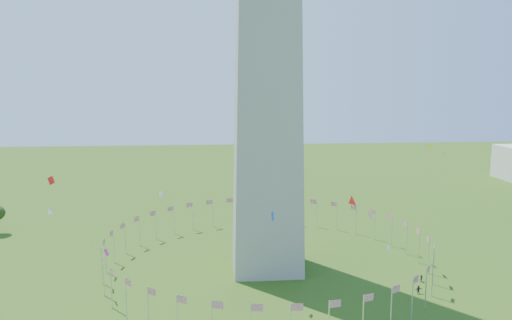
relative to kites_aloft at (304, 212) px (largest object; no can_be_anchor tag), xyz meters
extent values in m
cylinder|color=silver|center=(35.24, 25.00, -16.64)|extent=(0.24, 0.24, 9.00)
cylinder|color=silver|center=(34.63, 31.95, -16.64)|extent=(0.24, 0.24, 9.00)
cylinder|color=silver|center=(32.83, 38.68, -16.64)|extent=(0.24, 0.24, 9.00)
cylinder|color=silver|center=(29.88, 45.00, -16.64)|extent=(0.24, 0.24, 9.00)
cylinder|color=silver|center=(25.88, 50.71, -16.64)|extent=(0.24, 0.24, 9.00)
cylinder|color=silver|center=(20.95, 55.64, -16.64)|extent=(0.24, 0.24, 9.00)
cylinder|color=silver|center=(15.24, 59.64, -16.64)|extent=(0.24, 0.24, 9.00)
cylinder|color=silver|center=(8.92, 62.59, -16.64)|extent=(0.24, 0.24, 9.00)
cylinder|color=silver|center=(2.19, 64.39, -16.64)|extent=(0.24, 0.24, 9.00)
cylinder|color=silver|center=(-4.76, 65.00, -16.64)|extent=(0.24, 0.24, 9.00)
cylinder|color=silver|center=(-11.70, 64.39, -16.64)|extent=(0.24, 0.24, 9.00)
cylinder|color=silver|center=(-18.44, 62.59, -16.64)|extent=(0.24, 0.24, 9.00)
cylinder|color=silver|center=(-24.76, 59.64, -16.64)|extent=(0.24, 0.24, 9.00)
cylinder|color=silver|center=(-30.47, 55.64, -16.64)|extent=(0.24, 0.24, 9.00)
cylinder|color=silver|center=(-35.40, 50.71, -16.64)|extent=(0.24, 0.24, 9.00)
cylinder|color=silver|center=(-39.40, 45.00, -16.64)|extent=(0.24, 0.24, 9.00)
cylinder|color=silver|center=(-42.35, 38.68, -16.64)|extent=(0.24, 0.24, 9.00)
cylinder|color=silver|center=(-44.15, 31.95, -16.64)|extent=(0.24, 0.24, 9.00)
cylinder|color=silver|center=(-44.76, 25.00, -16.64)|extent=(0.24, 0.24, 9.00)
cylinder|color=silver|center=(-44.15, 18.05, -16.64)|extent=(0.24, 0.24, 9.00)
cylinder|color=silver|center=(-42.35, 11.32, -16.64)|extent=(0.24, 0.24, 9.00)
cylinder|color=silver|center=(-39.40, 5.00, -16.64)|extent=(0.24, 0.24, 9.00)
cylinder|color=silver|center=(-35.40, -0.71, -16.64)|extent=(0.24, 0.24, 9.00)
cylinder|color=silver|center=(-30.47, -5.64, -16.64)|extent=(0.24, 0.24, 9.00)
cylinder|color=silver|center=(-24.76, -9.64, -16.64)|extent=(0.24, 0.24, 9.00)
cylinder|color=silver|center=(8.92, -12.59, -16.64)|extent=(0.24, 0.24, 9.00)
cylinder|color=silver|center=(15.24, -9.64, -16.64)|extent=(0.24, 0.24, 9.00)
cylinder|color=silver|center=(20.95, -5.64, -16.64)|extent=(0.24, 0.24, 9.00)
cylinder|color=silver|center=(25.88, -0.71, -16.64)|extent=(0.24, 0.24, 9.00)
cylinder|color=silver|center=(29.88, 5.00, -16.64)|extent=(0.24, 0.24, 9.00)
cylinder|color=silver|center=(32.83, 11.32, -16.64)|extent=(0.24, 0.24, 9.00)
cylinder|color=silver|center=(34.63, 18.05, -16.64)|extent=(0.24, 0.24, 9.00)
imported|color=#282828|center=(27.56, 6.69, -20.21)|extent=(1.83, 1.03, 1.86)
imported|color=#262626|center=(30.89, 13.00, -20.29)|extent=(1.41, 1.69, 1.69)
plane|color=red|center=(7.96, -6.55, 3.70)|extent=(1.01, 2.29, 2.47)
plane|color=red|center=(-48.97, 1.41, 7.06)|extent=(0.44, 1.81, 1.86)
plane|color=white|center=(-56.72, 22.88, -4.80)|extent=(1.18, 1.96, 1.76)
plane|color=white|center=(-28.91, 7.56, 2.64)|extent=(1.08, 0.67, 1.23)
plane|color=#CC2699|center=(10.27, -10.36, 1.89)|extent=(1.74, 1.28, 1.77)
plane|color=yellow|center=(42.53, 29.35, 7.10)|extent=(1.06, 0.92, 1.28)
plane|color=#CC2699|center=(19.22, -31.13, 2.25)|extent=(0.73, 1.29, 1.30)
plane|color=white|center=(19.73, 5.30, -9.91)|extent=(0.46, 1.78, 1.83)
plane|color=blue|center=(-5.51, 5.82, -2.28)|extent=(1.56, 1.56, 2.01)
plane|color=#CC2699|center=(-43.38, 19.89, -14.10)|extent=(0.71, 1.76, 1.61)
plane|color=yellow|center=(29.76, 9.51, 11.78)|extent=(1.18, 0.55, 1.13)
camera|label=1|loc=(-17.55, -95.50, 26.01)|focal=35.00mm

